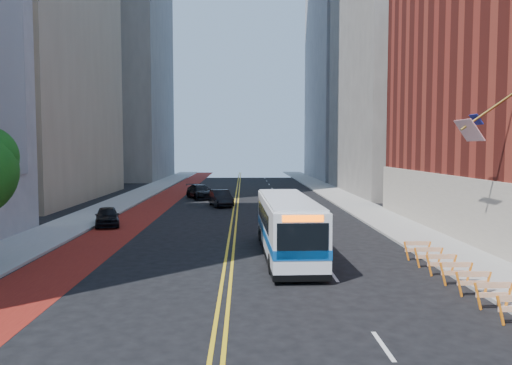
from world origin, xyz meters
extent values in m
plane|color=black|center=(0.00, 0.00, 0.00)|extent=(160.00, 160.00, 0.00)
cube|color=gray|center=(-12.00, 30.00, 0.07)|extent=(4.00, 140.00, 0.15)
cube|color=gray|center=(12.00, 30.00, 0.07)|extent=(4.00, 140.00, 0.15)
cube|color=#61110D|center=(-8.10, 30.00, 0.00)|extent=(3.60, 140.00, 0.01)
cube|color=gold|center=(-0.18, 30.00, 0.00)|extent=(0.14, 140.00, 0.01)
cube|color=gold|center=(0.18, 30.00, 0.00)|extent=(0.14, 140.00, 0.01)
cube|color=silver|center=(4.80, -2.00, 0.01)|extent=(0.14, 2.20, 0.01)
cube|color=silver|center=(4.80, 6.00, 0.01)|extent=(0.14, 2.20, 0.01)
cube|color=silver|center=(4.80, 14.00, 0.01)|extent=(0.14, 2.20, 0.01)
cube|color=silver|center=(4.80, 22.00, 0.01)|extent=(0.14, 2.20, 0.01)
cube|color=silver|center=(4.80, 30.00, 0.01)|extent=(0.14, 2.20, 0.01)
cube|color=silver|center=(4.80, 38.00, 0.01)|extent=(0.14, 2.20, 0.01)
cube|color=silver|center=(4.80, 46.00, 0.01)|extent=(0.14, 2.20, 0.01)
cube|color=silver|center=(4.80, 54.00, 0.01)|extent=(0.14, 2.20, 0.01)
cube|color=silver|center=(4.80, 62.00, 0.01)|extent=(0.14, 2.20, 0.01)
cube|color=silver|center=(4.80, 70.00, 0.01)|extent=(0.14, 2.20, 0.01)
cube|color=silver|center=(4.80, 78.00, 0.01)|extent=(0.14, 2.20, 0.01)
cube|color=silver|center=(4.80, 86.00, 0.01)|extent=(0.14, 2.20, 0.01)
cube|color=#9E9384|center=(14.05, 12.00, 2.00)|extent=(0.50, 36.00, 4.00)
cube|color=black|center=(14.15, 13.00, 1.10)|extent=(0.35, 2.80, 2.20)
cube|color=black|center=(14.15, 20.00, 1.10)|extent=(0.35, 2.80, 2.20)
cylinder|color=#A57F33|center=(12.70, 8.00, 7.60)|extent=(2.85, 0.12, 2.05)
cube|color=#B21419|center=(11.70, 8.00, 6.60)|extent=(0.75, 1.90, 1.05)
cube|color=navy|center=(12.25, 8.45, 7.15)|extent=(0.39, 0.85, 0.52)
cube|color=slate|center=(23.00, 48.00, 20.00)|extent=(18.00, 26.00, 40.00)
cube|color=gray|center=(24.00, 78.00, 27.50)|extent=(20.00, 28.00, 55.00)
cube|color=slate|center=(-24.00, 78.00, 32.50)|extent=(20.00, 26.00, 65.00)
cube|color=orange|center=(9.05, -0.45, 0.50)|extent=(0.32, 0.06, 0.99)
cube|color=orange|center=(9.05, 1.10, 0.50)|extent=(0.32, 0.06, 0.99)
cube|color=orange|center=(10.15, 1.10, 0.50)|extent=(0.32, 0.06, 0.99)
cube|color=orange|center=(9.60, 1.10, 0.90)|extent=(1.25, 0.05, 0.22)
cube|color=orange|center=(9.60, 1.10, 0.55)|extent=(1.25, 0.05, 0.18)
cube|color=orange|center=(9.05, 2.65, 0.50)|extent=(0.32, 0.06, 0.99)
cube|color=orange|center=(10.15, 2.65, 0.50)|extent=(0.32, 0.06, 0.99)
cube|color=orange|center=(9.60, 2.65, 0.90)|extent=(1.25, 0.05, 0.22)
cube|color=orange|center=(9.60, 2.65, 0.55)|extent=(1.25, 0.05, 0.18)
cube|color=orange|center=(9.05, 4.20, 0.50)|extent=(0.32, 0.06, 0.99)
cube|color=orange|center=(10.15, 4.20, 0.50)|extent=(0.32, 0.06, 0.99)
cube|color=orange|center=(9.60, 4.20, 0.90)|extent=(1.25, 0.05, 0.22)
cube|color=orange|center=(9.60, 4.20, 0.55)|extent=(1.25, 0.05, 0.18)
cube|color=orange|center=(9.05, 5.75, 0.50)|extent=(0.32, 0.06, 0.99)
cube|color=orange|center=(10.15, 5.75, 0.50)|extent=(0.32, 0.06, 0.99)
cube|color=orange|center=(9.60, 5.75, 0.90)|extent=(1.25, 0.05, 0.22)
cube|color=orange|center=(9.60, 5.75, 0.55)|extent=(1.25, 0.05, 0.18)
cube|color=orange|center=(9.05, 7.30, 0.50)|extent=(0.32, 0.06, 0.99)
cube|color=orange|center=(10.15, 7.30, 0.50)|extent=(0.32, 0.06, 0.99)
cube|color=orange|center=(9.60, 7.30, 0.90)|extent=(1.25, 0.05, 0.22)
cube|color=orange|center=(9.60, 7.30, 0.55)|extent=(1.25, 0.05, 0.18)
cube|color=orange|center=(9.05, 8.85, 0.50)|extent=(0.32, 0.06, 0.99)
cube|color=orange|center=(10.15, 8.85, 0.50)|extent=(0.32, 0.06, 0.99)
cube|color=orange|center=(9.60, 8.85, 0.90)|extent=(1.25, 0.05, 0.22)
cube|color=orange|center=(9.60, 8.85, 0.55)|extent=(1.25, 0.05, 0.18)
cube|color=silver|center=(3.06, 10.00, 1.68)|extent=(2.73, 11.42, 2.70)
cube|color=#0A4693|center=(3.06, 10.00, 1.28)|extent=(2.77, 11.45, 0.43)
cube|color=black|center=(3.04, 10.76, 2.13)|extent=(2.70, 8.01, 0.90)
cube|color=black|center=(3.20, 4.35, 1.89)|extent=(2.17, 0.15, 1.51)
cube|color=black|center=(2.93, 15.65, 2.08)|extent=(1.97, 0.14, 0.95)
cube|color=#FF5905|center=(3.20, 4.34, 2.84)|extent=(1.72, 0.12, 0.28)
cube|color=silver|center=(3.06, 10.00, 3.08)|extent=(2.60, 10.84, 0.11)
cube|color=black|center=(3.06, 10.00, 0.33)|extent=(2.76, 11.44, 0.28)
cylinder|color=black|center=(2.03, 6.34, 0.47)|extent=(0.31, 0.95, 0.95)
cylinder|color=black|center=(4.27, 6.39, 0.47)|extent=(0.31, 0.95, 0.95)
cylinder|color=black|center=(1.87, 13.15, 0.47)|extent=(0.31, 0.95, 0.95)
cylinder|color=black|center=(4.10, 13.21, 0.47)|extent=(0.31, 0.95, 0.95)
cylinder|color=black|center=(1.84, 14.51, 0.47)|extent=(0.31, 0.95, 0.95)
cylinder|color=black|center=(4.07, 14.57, 0.47)|extent=(0.31, 0.95, 0.95)
imported|color=black|center=(-9.30, 20.69, 0.71)|extent=(2.71, 4.47, 1.42)
imported|color=black|center=(-1.50, 32.93, 0.80)|extent=(2.82, 5.12, 1.60)
imported|color=black|center=(-4.14, 40.30, 0.79)|extent=(4.04, 5.87, 1.58)
camera|label=1|loc=(0.74, -16.02, 5.76)|focal=35.00mm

